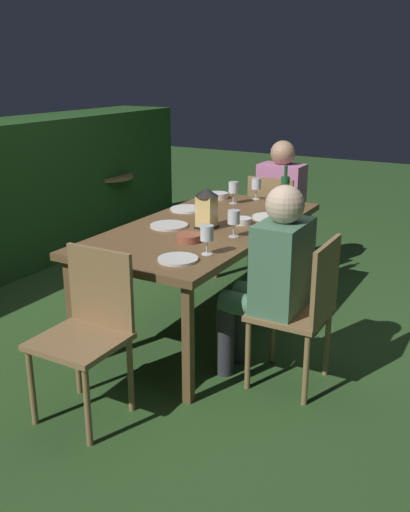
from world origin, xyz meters
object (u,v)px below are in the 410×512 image
at_px(chair_side_left_a, 303,307).
at_px(lantern_centerpiece, 207,206).
at_px(chair_head_near, 88,327).
at_px(plate_a, 178,259).
at_px(green_bottle_on_table, 285,188).
at_px(ice_bucket, 107,166).
at_px(wine_glass_b, 234,218).
at_px(person_in_green, 271,275).
at_px(bowl_dip, 218,195).
at_px(plate_b, 187,209).
at_px(wine_glass_d, 256,185).
at_px(plate_d, 269,217).
at_px(dining_table, 205,232).
at_px(side_table, 109,196).
at_px(person_in_pink, 284,199).
at_px(bowl_salad, 242,221).
at_px(chair_head_far, 274,220).
at_px(wine_glass_a, 233,188).
at_px(bowl_bread, 286,205).
at_px(plate_c, 169,225).
at_px(bowl_olives, 189,238).
at_px(wine_glass_c, 207,234).

height_order(chair_side_left_a, lantern_centerpiece, lantern_centerpiece).
distance_m(chair_head_near, plate_a, 0.60).
bearing_deg(green_bottle_on_table, ice_bucket, 75.77).
height_order(green_bottle_on_table, wine_glass_b, green_bottle_on_table).
height_order(person_in_green, bowl_dip, person_in_green).
bearing_deg(plate_b, green_bottle_on_table, -41.91).
distance_m(wine_glass_d, plate_d, 0.61).
bearing_deg(wine_glass_d, wine_glass_b, -162.86).
bearing_deg(dining_table, side_table, 53.80).
xyz_separation_m(person_in_pink, bowl_salad, (-1.26, -0.21, 0.12)).
bearing_deg(bowl_salad, green_bottle_on_table, -0.54).
distance_m(side_table, ice_bucket, 0.32).
xyz_separation_m(dining_table, chair_head_far, (1.21, 0.00, -0.20)).
distance_m(person_in_pink, green_bottle_on_table, 0.60).
bearing_deg(wine_glass_a, chair_head_far, -11.87).
bearing_deg(wine_glass_d, bowl_bread, -116.52).
distance_m(lantern_centerpiece, side_table, 2.57).
xyz_separation_m(chair_head_far, wine_glass_b, (-1.37, -0.29, 0.37)).
distance_m(chair_head_near, plate_b, 1.57).
height_order(plate_d, bowl_salad, bowl_salad).
distance_m(chair_head_near, person_in_green, 1.04).
bearing_deg(bowl_salad, plate_b, 73.59).
height_order(chair_side_left_a, green_bottle_on_table, green_bottle_on_table).
xyz_separation_m(bowl_bread, ice_bucket, (0.73, 2.27, 0.01)).
height_order(plate_b, plate_c, same).
bearing_deg(bowl_olives, person_in_pink, 3.33).
bearing_deg(wine_glass_b, side_table, 54.70).
height_order(chair_head_near, bowl_bread, chair_head_near).
bearing_deg(wine_glass_c, chair_head_near, 154.12).
bearing_deg(person_in_green, bowl_olives, 84.81).
bearing_deg(wine_glass_d, ice_bucket, 73.71).
bearing_deg(plate_c, person_in_green, -108.08).
relative_size(plate_a, bowl_dip, 1.40).
height_order(plate_a, bowl_olives, bowl_olives).
bearing_deg(chair_head_near, dining_table, 0.00).
xyz_separation_m(person_in_pink, ice_bucket, (0.03, 1.97, 0.13)).
bearing_deg(chair_head_far, wine_glass_b, -167.93).
xyz_separation_m(wine_glass_d, plate_c, (-1.03, 0.16, -0.11)).
relative_size(chair_head_far, wine_glass_b, 5.15).
bearing_deg(chair_side_left_a, ice_bucket, 56.51).
distance_m(green_bottle_on_table, bowl_dip, 0.54).
relative_size(plate_c, plate_d, 1.07).
relative_size(chair_side_left_a, bowl_olives, 5.79).
bearing_deg(wine_glass_a, bowl_salad, -147.72).
bearing_deg(plate_d, plate_c, 137.31).
bearing_deg(wine_glass_c, side_table, 49.01).
xyz_separation_m(plate_b, ice_bucket, (1.14, 1.66, 0.02)).
height_order(person_in_green, green_bottle_on_table, person_in_green).
distance_m(person_in_pink, wine_glass_a, 0.79).
bearing_deg(chair_head_far, person_in_pink, 0.00).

